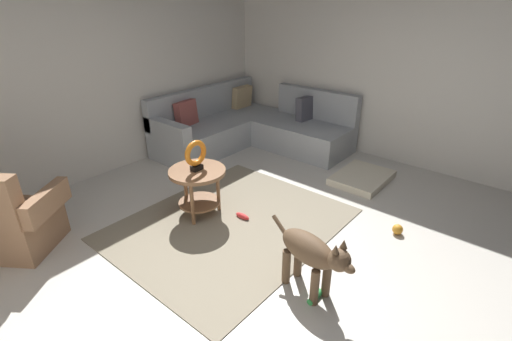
{
  "coord_description": "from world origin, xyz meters",
  "views": [
    {
      "loc": [
        -2.18,
        -1.6,
        2.18
      ],
      "look_at": [
        0.45,
        0.6,
        0.55
      ],
      "focal_mm": 25.79,
      "sensor_mm": 36.0,
      "label": 1
    }
  ],
  "objects_px": {
    "sectional_couch": "(250,128)",
    "side_table": "(198,180)",
    "dog_bed_mat": "(362,178)",
    "dog_toy_bone": "(242,216)",
    "dog": "(312,254)",
    "dog_toy_rope": "(315,297)",
    "armchair": "(12,221)",
    "dog_toy_ball": "(398,229)",
    "torus_sculpture": "(196,155)"
  },
  "relations": [
    {
      "from": "side_table",
      "to": "dog_toy_rope",
      "type": "relative_size",
      "value": 3.65
    },
    {
      "from": "sectional_couch",
      "to": "dog_bed_mat",
      "type": "xyz_separation_m",
      "value": [
        -0.01,
        -1.93,
        -0.25
      ]
    },
    {
      "from": "sectional_couch",
      "to": "side_table",
      "type": "xyz_separation_m",
      "value": [
        -1.91,
        -0.92,
        0.12
      ]
    },
    {
      "from": "side_table",
      "to": "armchair",
      "type": "bearing_deg",
      "value": 151.34
    },
    {
      "from": "armchair",
      "to": "dog",
      "type": "height_order",
      "value": "armchair"
    },
    {
      "from": "side_table",
      "to": "dog_toy_ball",
      "type": "bearing_deg",
      "value": -60.58
    },
    {
      "from": "armchair",
      "to": "dog_bed_mat",
      "type": "distance_m",
      "value": 3.9
    },
    {
      "from": "torus_sculpture",
      "to": "dog_toy_bone",
      "type": "relative_size",
      "value": 1.81
    },
    {
      "from": "dog_bed_mat",
      "to": "dog_toy_bone",
      "type": "relative_size",
      "value": 4.44
    },
    {
      "from": "dog_toy_ball",
      "to": "dog_toy_bone",
      "type": "bearing_deg",
      "value": 119.77
    },
    {
      "from": "armchair",
      "to": "dog_toy_ball",
      "type": "height_order",
      "value": "armchair"
    },
    {
      "from": "armchair",
      "to": "dog",
      "type": "bearing_deg",
      "value": -7.13
    },
    {
      "from": "dog",
      "to": "dog_toy_bone",
      "type": "distance_m",
      "value": 1.27
    },
    {
      "from": "dog_toy_ball",
      "to": "dog_bed_mat",
      "type": "bearing_deg",
      "value": 42.32
    },
    {
      "from": "armchair",
      "to": "dog_toy_rope",
      "type": "height_order",
      "value": "armchair"
    },
    {
      "from": "dog_bed_mat",
      "to": "dog_toy_bone",
      "type": "distance_m",
      "value": 1.77
    },
    {
      "from": "sectional_couch",
      "to": "side_table",
      "type": "height_order",
      "value": "sectional_couch"
    },
    {
      "from": "sectional_couch",
      "to": "side_table",
      "type": "distance_m",
      "value": 2.12
    },
    {
      "from": "side_table",
      "to": "torus_sculpture",
      "type": "height_order",
      "value": "torus_sculpture"
    },
    {
      "from": "torus_sculpture",
      "to": "dog_bed_mat",
      "type": "bearing_deg",
      "value": -28.26
    },
    {
      "from": "side_table",
      "to": "dog_toy_ball",
      "type": "distance_m",
      "value": 2.11
    },
    {
      "from": "side_table",
      "to": "sectional_couch",
      "type": "bearing_deg",
      "value": 25.63
    },
    {
      "from": "armchair",
      "to": "side_table",
      "type": "bearing_deg",
      "value": 25.8
    },
    {
      "from": "sectional_couch",
      "to": "dog_toy_ball",
      "type": "bearing_deg",
      "value": -107.97
    },
    {
      "from": "dog",
      "to": "torus_sculpture",
      "type": "bearing_deg",
      "value": -88.07
    },
    {
      "from": "armchair",
      "to": "torus_sculpture",
      "type": "height_order",
      "value": "armchair"
    },
    {
      "from": "dog_bed_mat",
      "to": "dog_toy_rope",
      "type": "xyz_separation_m",
      "value": [
        -2.17,
        -0.63,
        -0.02
      ]
    },
    {
      "from": "dog_bed_mat",
      "to": "dog_toy_bone",
      "type": "bearing_deg",
      "value": 160.36
    },
    {
      "from": "side_table",
      "to": "dog_toy_ball",
      "type": "height_order",
      "value": "side_table"
    },
    {
      "from": "torus_sculpture",
      "to": "sectional_couch",
      "type": "bearing_deg",
      "value": 25.63
    },
    {
      "from": "armchair",
      "to": "side_table",
      "type": "xyz_separation_m",
      "value": [
        1.52,
        -0.83,
        0.09
      ]
    },
    {
      "from": "armchair",
      "to": "dog_toy_rope",
      "type": "distance_m",
      "value": 2.79
    },
    {
      "from": "armchair",
      "to": "side_table",
      "type": "distance_m",
      "value": 1.74
    },
    {
      "from": "side_table",
      "to": "dog",
      "type": "xyz_separation_m",
      "value": [
        -0.23,
        -1.56,
        -0.04
      ]
    },
    {
      "from": "dog_toy_bone",
      "to": "torus_sculpture",
      "type": "bearing_deg",
      "value": 118.27
    },
    {
      "from": "dog",
      "to": "dog_toy_bone",
      "type": "xyz_separation_m",
      "value": [
        0.46,
        1.14,
        -0.35
      ]
    },
    {
      "from": "sectional_couch",
      "to": "dog",
      "type": "height_order",
      "value": "sectional_couch"
    },
    {
      "from": "dog_toy_rope",
      "to": "dog_bed_mat",
      "type": "bearing_deg",
      "value": 16.14
    },
    {
      "from": "sectional_couch",
      "to": "side_table",
      "type": "relative_size",
      "value": 3.75
    },
    {
      "from": "torus_sculpture",
      "to": "dog",
      "type": "relative_size",
      "value": 0.39
    },
    {
      "from": "armchair",
      "to": "torus_sculpture",
      "type": "bearing_deg",
      "value": 25.8
    },
    {
      "from": "torus_sculpture",
      "to": "dog_toy_rope",
      "type": "distance_m",
      "value": 1.81
    },
    {
      "from": "dog_toy_bone",
      "to": "dog_bed_mat",
      "type": "bearing_deg",
      "value": -19.64
    },
    {
      "from": "dog_toy_rope",
      "to": "side_table",
      "type": "bearing_deg",
      "value": 80.43
    },
    {
      "from": "dog",
      "to": "dog_toy_rope",
      "type": "distance_m",
      "value": 0.37
    },
    {
      "from": "sectional_couch",
      "to": "dog_bed_mat",
      "type": "height_order",
      "value": "sectional_couch"
    },
    {
      "from": "torus_sculpture",
      "to": "dog_toy_rope",
      "type": "height_order",
      "value": "torus_sculpture"
    },
    {
      "from": "dog",
      "to": "sectional_couch",
      "type": "bearing_deg",
      "value": -120.5
    },
    {
      "from": "sectional_couch",
      "to": "side_table",
      "type": "bearing_deg",
      "value": -154.37
    },
    {
      "from": "dog",
      "to": "dog_toy_bone",
      "type": "bearing_deg",
      "value": -101.64
    }
  ]
}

